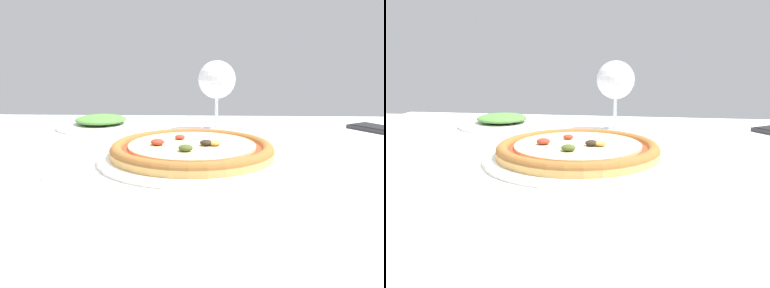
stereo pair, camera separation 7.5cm
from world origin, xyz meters
TOP-DOWN VIEW (x-y plane):
  - dining_table at (0.00, 0.00)m, footprint 1.47×0.94m
  - pizza_plate at (-0.13, -0.04)m, footprint 0.33×0.33m
  - fork at (-0.34, -0.19)m, footprint 0.04×0.17m
  - wine_glass_far_left at (-0.08, 0.26)m, footprint 0.09×0.09m
  - side_plate at (-0.37, 0.27)m, footprint 0.22×0.22m

SIDE VIEW (x-z plane):
  - dining_table at x=0.00m, z-range 0.29..1.03m
  - fork at x=-0.34m, z-range 0.74..0.75m
  - side_plate at x=-0.37m, z-range 0.74..0.77m
  - pizza_plate at x=-0.13m, z-range 0.74..0.78m
  - wine_glass_far_left at x=-0.08m, z-range 0.78..0.95m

